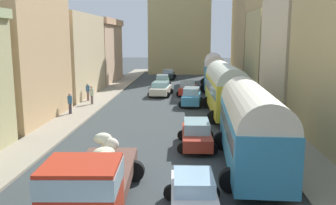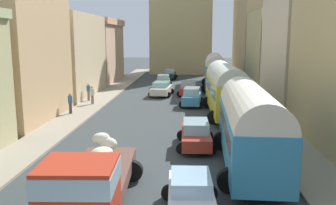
{
  "view_description": "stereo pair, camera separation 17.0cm",
  "coord_description": "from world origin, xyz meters",
  "px_view_note": "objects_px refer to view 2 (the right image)",
  "views": [
    {
      "loc": [
        1.44,
        -6.64,
        6.14
      ],
      "look_at": [
        0.0,
        20.05,
        1.35
      ],
      "focal_mm": 39.27,
      "sensor_mm": 36.0,
      "label": 1
    },
    {
      "loc": [
        1.61,
        -6.63,
        6.14
      ],
      "look_at": [
        0.0,
        20.05,
        1.35
      ],
      "focal_mm": 39.27,
      "sensor_mm": 36.0,
      "label": 2
    }
  ],
  "objects_px": {
    "car_0": "(161,89)",
    "car_2": "(170,74)",
    "cargo_truck_0": "(90,180)",
    "pedestrian_1": "(92,94)",
    "car_1": "(163,81)",
    "car_6": "(189,88)",
    "parked_bus_2": "(215,70)",
    "car_3": "(191,195)",
    "pedestrian_2": "(88,91)",
    "car_5": "(192,97)",
    "pedestrian_0": "(70,103)",
    "car_4": "(196,134)",
    "parked_bus_0": "(250,124)",
    "parked_bus_1": "(225,87)"
  },
  "relations": [
    {
      "from": "car_0",
      "to": "car_4",
      "type": "relative_size",
      "value": 1.03
    },
    {
      "from": "cargo_truck_0",
      "to": "car_3",
      "type": "distance_m",
      "value": 3.52
    },
    {
      "from": "car_0",
      "to": "car_1",
      "type": "distance_m",
      "value": 6.68
    },
    {
      "from": "pedestrian_2",
      "to": "car_1",
      "type": "bearing_deg",
      "value": 59.79
    },
    {
      "from": "pedestrian_1",
      "to": "pedestrian_2",
      "type": "relative_size",
      "value": 0.99
    },
    {
      "from": "car_3",
      "to": "pedestrian_0",
      "type": "relative_size",
      "value": 2.06
    },
    {
      "from": "cargo_truck_0",
      "to": "parked_bus_0",
      "type": "bearing_deg",
      "value": 38.58
    },
    {
      "from": "car_6",
      "to": "cargo_truck_0",
      "type": "bearing_deg",
      "value": -96.89
    },
    {
      "from": "parked_bus_0",
      "to": "cargo_truck_0",
      "type": "xyz_separation_m",
      "value": [
        -6.2,
        -4.95,
        -0.9
      ]
    },
    {
      "from": "car_1",
      "to": "car_0",
      "type": "bearing_deg",
      "value": -87.52
    },
    {
      "from": "car_3",
      "to": "pedestrian_1",
      "type": "distance_m",
      "value": 22.13
    },
    {
      "from": "car_3",
      "to": "pedestrian_1",
      "type": "height_order",
      "value": "pedestrian_1"
    },
    {
      "from": "cargo_truck_0",
      "to": "pedestrian_2",
      "type": "relative_size",
      "value": 4.04
    },
    {
      "from": "car_2",
      "to": "pedestrian_2",
      "type": "distance_m",
      "value": 20.71
    },
    {
      "from": "car_1",
      "to": "pedestrian_2",
      "type": "distance_m",
      "value": 12.63
    },
    {
      "from": "car_1",
      "to": "pedestrian_2",
      "type": "bearing_deg",
      "value": -120.21
    },
    {
      "from": "car_0",
      "to": "pedestrian_1",
      "type": "height_order",
      "value": "pedestrian_1"
    },
    {
      "from": "car_6",
      "to": "pedestrian_2",
      "type": "relative_size",
      "value": 2.4
    },
    {
      "from": "car_4",
      "to": "pedestrian_0",
      "type": "height_order",
      "value": "pedestrian_0"
    },
    {
      "from": "parked_bus_1",
      "to": "parked_bus_2",
      "type": "xyz_separation_m",
      "value": [
        0.16,
        14.79,
        0.05
      ]
    },
    {
      "from": "cargo_truck_0",
      "to": "car_3",
      "type": "height_order",
      "value": "cargo_truck_0"
    },
    {
      "from": "car_6",
      "to": "pedestrian_1",
      "type": "relative_size",
      "value": 2.43
    },
    {
      "from": "car_3",
      "to": "car_1",
      "type": "bearing_deg",
      "value": 95.82
    },
    {
      "from": "car_0",
      "to": "car_2",
      "type": "bearing_deg",
      "value": 90.05
    },
    {
      "from": "cargo_truck_0",
      "to": "pedestrian_1",
      "type": "height_order",
      "value": "cargo_truck_0"
    },
    {
      "from": "car_3",
      "to": "parked_bus_2",
      "type": "bearing_deg",
      "value": 84.82
    },
    {
      "from": "car_2",
      "to": "car_4",
      "type": "xyz_separation_m",
      "value": [
        3.37,
        -33.57,
        0.02
      ]
    },
    {
      "from": "car_2",
      "to": "pedestrian_1",
      "type": "xyz_separation_m",
      "value": [
        -5.79,
        -21.37,
        0.29
      ]
    },
    {
      "from": "car_4",
      "to": "pedestrian_1",
      "type": "bearing_deg",
      "value": 126.88
    },
    {
      "from": "parked_bus_0",
      "to": "parked_bus_1",
      "type": "height_order",
      "value": "parked_bus_1"
    },
    {
      "from": "pedestrian_1",
      "to": "car_0",
      "type": "bearing_deg",
      "value": 45.87
    },
    {
      "from": "car_0",
      "to": "car_2",
      "type": "height_order",
      "value": "car_0"
    },
    {
      "from": "car_5",
      "to": "pedestrian_1",
      "type": "xyz_separation_m",
      "value": [
        -8.99,
        -0.48,
        0.21
      ]
    },
    {
      "from": "car_1",
      "to": "pedestrian_2",
      "type": "relative_size",
      "value": 2.18
    },
    {
      "from": "parked_bus_2",
      "to": "car_3",
      "type": "height_order",
      "value": "parked_bus_2"
    },
    {
      "from": "parked_bus_2",
      "to": "car_5",
      "type": "relative_size",
      "value": 2.29
    },
    {
      "from": "car_3",
      "to": "car_5",
      "type": "distance_m",
      "value": 20.75
    },
    {
      "from": "parked_bus_2",
      "to": "pedestrian_1",
      "type": "distance_m",
      "value": 16.25
    },
    {
      "from": "car_5",
      "to": "pedestrian_1",
      "type": "bearing_deg",
      "value": -176.96
    },
    {
      "from": "car_4",
      "to": "car_6",
      "type": "distance_m",
      "value": 18.82
    },
    {
      "from": "parked_bus_2",
      "to": "pedestrian_0",
      "type": "xyz_separation_m",
      "value": [
        -12.36,
        -15.43,
        -1.3
      ]
    },
    {
      "from": "car_0",
      "to": "car_6",
      "type": "bearing_deg",
      "value": 12.22
    },
    {
      "from": "pedestrian_1",
      "to": "cargo_truck_0",
      "type": "bearing_deg",
      "value": -75.21
    },
    {
      "from": "pedestrian_1",
      "to": "car_4",
      "type": "bearing_deg",
      "value": -53.12
    },
    {
      "from": "car_6",
      "to": "parked_bus_2",
      "type": "bearing_deg",
      "value": 56.21
    },
    {
      "from": "parked_bus_0",
      "to": "car_4",
      "type": "bearing_deg",
      "value": 126.5
    },
    {
      "from": "pedestrian_0",
      "to": "pedestrian_1",
      "type": "relative_size",
      "value": 1.0
    },
    {
      "from": "car_2",
      "to": "car_5",
      "type": "relative_size",
      "value": 1.03
    },
    {
      "from": "parked_bus_2",
      "to": "car_0",
      "type": "relative_size",
      "value": 2.15
    },
    {
      "from": "car_2",
      "to": "car_5",
      "type": "distance_m",
      "value": 21.13
    }
  ]
}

